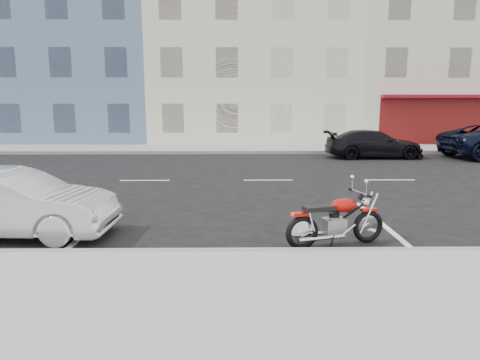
{
  "coord_description": "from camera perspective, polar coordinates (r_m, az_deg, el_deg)",
  "views": [
    {
      "loc": [
        -3.08,
        -13.65,
        2.53
      ],
      "look_at": [
        -2.97,
        -4.28,
        0.8
      ],
      "focal_mm": 32.0,
      "sensor_mm": 36.0,
      "label": 1
    }
  ],
  "objects": [
    {
      "name": "car_far",
      "position": [
        20.29,
        17.4,
        4.61
      ],
      "size": [
        4.36,
        1.84,
        1.26
      ],
      "primitive_type": "imported",
      "rotation": [
        0.0,
        0.0,
        1.59
      ],
      "color": "black",
      "rests_on": "ground"
    },
    {
      "name": "sidewalk_far",
      "position": [
        22.56,
        -5.6,
        4.17
      ],
      "size": [
        80.0,
        3.4,
        0.15
      ],
      "primitive_type": "cube",
      "color": "gray",
      "rests_on": "ground"
    },
    {
      "name": "bldg_blue",
      "position": [
        32.12,
        -21.55,
        16.86
      ],
      "size": [
        12.0,
        12.0,
        13.0
      ],
      "primitive_type": "cube",
      "color": "slate",
      "rests_on": "ground"
    },
    {
      "name": "curb_near",
      "position": [
        7.34,
        -16.04,
        -9.47
      ],
      "size": [
        80.0,
        0.12,
        0.16
      ],
      "primitive_type": "cube",
      "color": "gray",
      "rests_on": "ground"
    },
    {
      "name": "motorcycle",
      "position": [
        8.09,
        16.88,
        -5.01
      ],
      "size": [
        1.86,
        0.8,
        0.96
      ],
      "rotation": [
        0.0,
        0.0,
        0.28
      ],
      "color": "black",
      "rests_on": "ground"
    },
    {
      "name": "ground",
      "position": [
        14.22,
        11.82,
        -0.01
      ],
      "size": [
        120.0,
        120.0,
        0.0
      ],
      "primitive_type": "plane",
      "color": "black",
      "rests_on": "ground"
    },
    {
      "name": "curb_far",
      "position": [
        20.88,
        -5.99,
        3.67
      ],
      "size": [
        80.0,
        0.12,
        0.16
      ],
      "primitive_type": "cube",
      "color": "gray",
      "rests_on": "ground"
    },
    {
      "name": "sidewalk_near",
      "position": [
        5.85,
        -20.52,
        -15.08
      ],
      "size": [
        80.0,
        3.4,
        0.15
      ],
      "primitive_type": "cube",
      "color": "gray",
      "rests_on": "ground"
    },
    {
      "name": "bldg_corner",
      "position": [
        33.3,
        25.34,
        15.91
      ],
      "size": [
        14.0,
        12.0,
        12.5
      ],
      "primitive_type": "cube",
      "color": "beige",
      "rests_on": "ground"
    },
    {
      "name": "sedan_silver",
      "position": [
        9.13,
        -28.25,
        -2.81
      ],
      "size": [
        3.91,
        1.53,
        1.27
      ],
      "primitive_type": "imported",
      "rotation": [
        0.0,
        0.0,
        1.52
      ],
      "color": "#B8BCC0",
      "rests_on": "ground"
    },
    {
      "name": "bldg_cream",
      "position": [
        30.14,
        1.4,
        16.59
      ],
      "size": [
        12.0,
        12.0,
        11.5
      ],
      "primitive_type": "cube",
      "color": "beige",
      "rests_on": "ground"
    }
  ]
}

